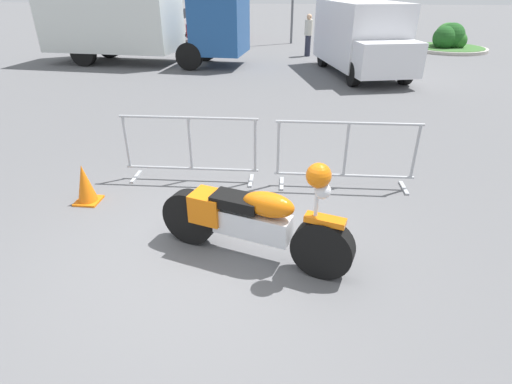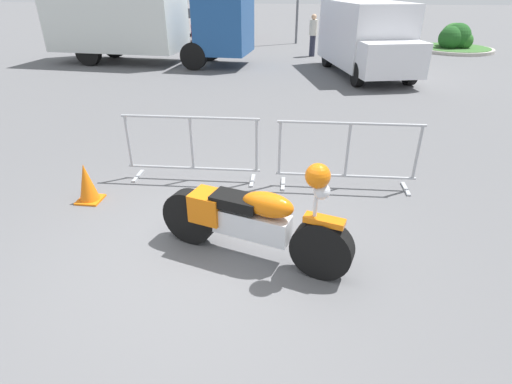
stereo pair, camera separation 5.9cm
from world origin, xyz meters
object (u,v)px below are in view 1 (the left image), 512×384
Objects in this scene: parked_car_silver at (123,24)px; box_truck at (133,19)px; pedestrian at (308,34)px; traffic_cone at (85,184)px; motorcycle at (252,220)px; crowd_barrier_far at (346,154)px; parked_car_white at (167,24)px; delivery_van at (361,36)px; parked_car_maroon at (213,25)px; crowd_barrier_near at (190,148)px.

box_truck is at bearing -148.39° from parked_car_silver.
pedestrian is 13.83m from traffic_cone.
motorcycle is 2.30m from crowd_barrier_far.
motorcycle is 0.50× the size of parked_car_white.
delivery_van is 11.28m from parked_car_maroon.
crowd_barrier_near is 18.16m from parked_car_maroon.
box_truck is at bearing -165.25° from parked_car_white.
box_truck reaches higher than crowd_barrier_near.
box_truck is 1.84× the size of parked_car_silver.
crowd_barrier_near is 1.00× the size of crowd_barrier_far.
crowd_barrier_near is 1.28× the size of pedestrian.
delivery_van is at bearing 82.10° from crowd_barrier_far.
delivery_van is 9.02× the size of traffic_cone.
crowd_barrier_near is 2.42m from crowd_barrier_far.
parked_car_white is 2.69m from parked_car_maroon.
delivery_van is 3.15× the size of pedestrian.
pedestrian is at bearing 76.20° from traffic_cone.
pedestrian reaches higher than traffic_cone.
parked_car_white is at bearing 93.58° from parked_car_maroon.
parked_car_silver is 20.47m from traffic_cone.
box_truck is 8.50m from delivery_van.
crowd_barrier_far is at bearing -44.63° from pedestrian.
parked_car_silver is at bearing 110.94° from traffic_cone.
pedestrian is at bearing -118.73° from parked_car_white.
crowd_barrier_near is 0.41× the size of delivery_van.
pedestrian is (1.94, 12.52, 0.37)m from crowd_barrier_near.
parked_car_maroon is (-3.30, 17.86, 0.15)m from crowd_barrier_near.
parked_car_maroon is 2.51× the size of pedestrian.
crowd_barrier_far is 1.28× the size of pedestrian.
pedestrian is (6.68, 2.40, -0.72)m from box_truck.
parked_car_maroon is 18.86m from traffic_cone.
traffic_cone is at bearing -168.34° from parked_car_maroon.
parked_car_silver is 7.23× the size of traffic_cone.
crowd_barrier_far is 21.33m from parked_car_silver.
motorcycle is 0.54× the size of parked_car_maroon.
motorcycle is at bearing -59.25° from box_truck.
crowd_barrier_far is at bearing -50.21° from box_truck.
parked_car_silver is at bearing 120.37° from box_truck.
parked_car_white reaches higher than crowd_barrier_far.
box_truck is at bearing 133.42° from motorcycle.
delivery_van is 1.16× the size of parked_car_white.
delivery_van is at bearing -3.02° from box_truck.
parked_car_silver is (-3.93, 8.10, -0.93)m from box_truck.
motorcycle reaches higher than crowd_barrier_near.
pedestrian is at bearing -129.81° from parked_car_maroon.
parked_car_maroon is at bearing -88.09° from parked_car_silver.
pedestrian is at bearing -167.88° from delivery_van.
traffic_cone is (-1.35, -0.90, -0.26)m from crowd_barrier_near.
traffic_cone is at bearing -153.32° from parked_car_silver.
traffic_cone is (-3.30, -13.42, -0.63)m from pedestrian.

